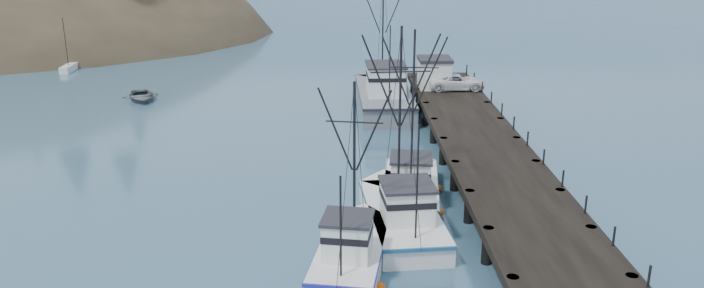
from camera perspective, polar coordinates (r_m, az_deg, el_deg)
name	(u,v)px	position (r m, az deg, el deg)	size (l,w,h in m)	color
ground	(261,275)	(34.73, -7.61, -10.76)	(400.00, 400.00, 0.00)	#2F5169
pier	(480,142)	(49.65, 10.58, 0.20)	(6.00, 44.00, 2.00)	black
moored_sailboats	(24,58)	(95.96, -25.61, 6.48)	(17.53, 14.51, 6.35)	white
trawler_near	(401,214)	(39.22, 4.10, -5.80)	(4.64, 11.60, 11.66)	white
trawler_mid	(352,251)	(34.95, -0.02, -8.88)	(4.52, 9.62, 9.71)	white
trawler_far	(411,186)	(43.17, 4.89, -3.53)	(4.40, 10.56, 10.85)	white
work_vessel	(383,95)	(64.06, 2.62, 4.09)	(4.99, 15.91, 13.29)	slate
pier_shed	(434,72)	(63.74, 6.86, 5.93)	(3.00, 3.20, 2.80)	silver
pickup_truck	(457,82)	(63.35, 8.71, 5.14)	(2.42, 5.24, 1.46)	white
motorboat	(142,100)	(70.27, -17.09, 3.53)	(3.60, 5.04, 1.04)	#505659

